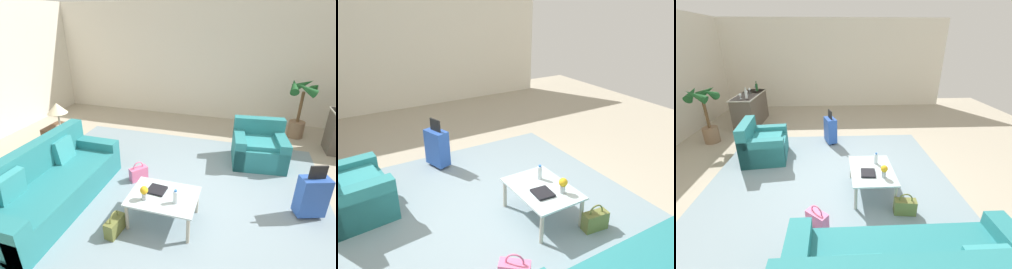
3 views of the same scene
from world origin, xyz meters
TOP-DOWN VIEW (x-y plane):
  - ground_plane at (0.00, 0.00)m, footprint 12.00×12.00m
  - wall_right at (5.06, 0.00)m, footprint 0.12×8.00m
  - area_rug at (-0.60, 0.20)m, footprint 5.20×4.40m
  - armchair at (0.89, 1.67)m, footprint 1.07×0.98m
  - coffee_table at (-0.40, -0.50)m, footprint 0.95×0.70m
  - water_bottle at (-0.20, -0.60)m, footprint 0.06×0.06m
  - coffee_table_book at (-0.52, -0.42)m, footprint 0.27×0.25m
  - flower_vase at (-0.62, -0.65)m, footprint 0.11×0.11m
  - suitcase_blue at (1.60, 0.20)m, footprint 0.45×0.34m
  - handbag_olive at (-0.95, -0.92)m, footprint 0.18×0.33m

SIDE VIEW (x-z plane):
  - ground_plane at x=0.00m, z-range 0.00..0.00m
  - area_rug at x=-0.60m, z-range 0.00..0.01m
  - handbag_olive at x=-0.95m, z-range -0.05..0.31m
  - armchair at x=0.89m, z-range -0.13..0.72m
  - suitcase_blue at x=1.60m, z-range -0.07..0.78m
  - coffee_table at x=-0.40m, z-range 0.16..0.59m
  - coffee_table_book at x=-0.52m, z-range 0.43..0.46m
  - water_bottle at x=-0.20m, z-range 0.43..0.63m
  - flower_vase at x=-0.62m, z-range 0.45..0.66m
  - wall_right at x=5.06m, z-range 0.00..3.10m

